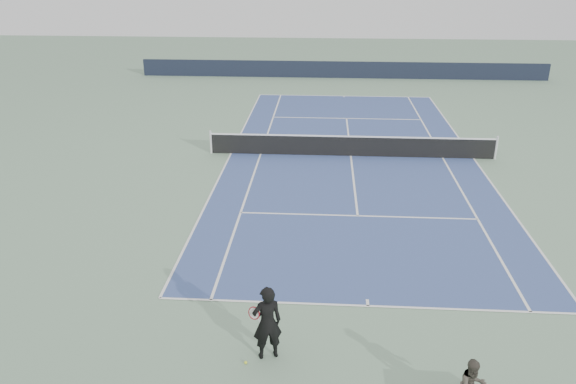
{
  "coord_description": "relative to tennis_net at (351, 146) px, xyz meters",
  "views": [
    {
      "loc": [
        -1.26,
        -24.22,
        8.36
      ],
      "look_at": [
        -2.4,
        -7.0,
        1.1
      ],
      "focal_mm": 35.0,
      "sensor_mm": 36.0,
      "label": 1
    }
  ],
  "objects": [
    {
      "name": "ground",
      "position": [
        0.0,
        0.0,
        -0.5
      ],
      "size": [
        80.0,
        80.0,
        0.0
      ],
      "primitive_type": "plane",
      "color": "gray"
    },
    {
      "name": "windscreen_far",
      "position": [
        0.0,
        17.88,
        0.1
      ],
      "size": [
        30.0,
        0.25,
        1.2
      ],
      "primitive_type": "cube",
      "color": "black",
      "rests_on": "ground"
    },
    {
      "name": "tennis_player",
      "position": [
        -2.4,
        -14.0,
        0.41
      ],
      "size": [
        0.85,
        0.68,
        1.82
      ],
      "color": "black",
      "rests_on": "ground"
    },
    {
      "name": "tennis_ball",
      "position": [
        -2.86,
        -14.3,
        -0.47
      ],
      "size": [
        0.07,
        0.07,
        0.07
      ],
      "primitive_type": "sphere",
      "color": "yellow",
      "rests_on": "ground"
    },
    {
      "name": "tennis_net",
      "position": [
        0.0,
        0.0,
        0.0
      ],
      "size": [
        12.9,
        0.1,
        1.07
      ],
      "color": "silver",
      "rests_on": "ground"
    },
    {
      "name": "court_surface",
      "position": [
        0.0,
        0.0,
        -0.5
      ],
      "size": [
        10.97,
        23.77,
        0.01
      ],
      "primitive_type": "cube",
      "color": "#364A81",
      "rests_on": "ground"
    }
  ]
}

